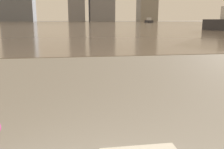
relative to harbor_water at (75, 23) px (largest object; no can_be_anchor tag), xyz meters
The scene contains 2 objects.
harbor_water is the anchor object (origin of this frame).
harbor_boat_2 23.46m from the harbor_water, 24.05° to the left, with size 1.44×3.98×1.48m.
Camera 1 is at (-0.37, 0.15, 1.02)m, focal length 40.00 mm.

